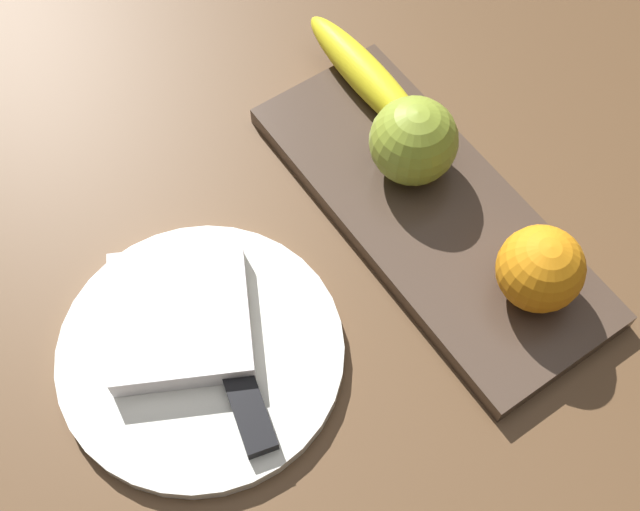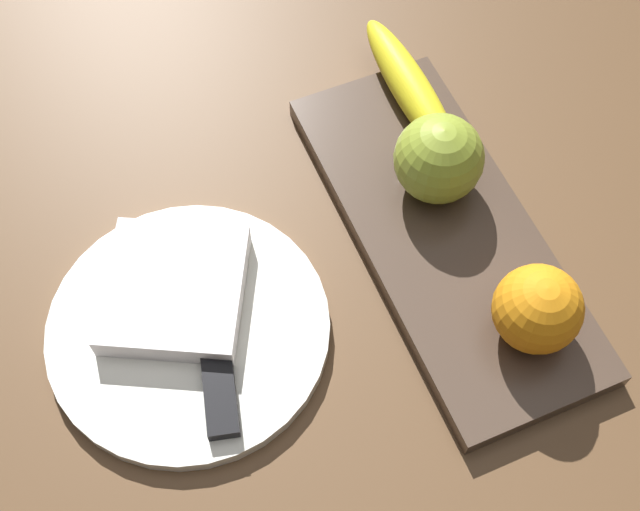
{
  "view_description": "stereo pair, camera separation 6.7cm",
  "coord_description": "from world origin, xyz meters",
  "px_view_note": "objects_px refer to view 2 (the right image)",
  "views": [
    {
      "loc": [
        -0.27,
        0.29,
        0.63
      ],
      "look_at": [
        -0.01,
        0.11,
        0.05
      ],
      "focal_mm": 47.52,
      "sensor_mm": 36.0,
      "label": 1
    },
    {
      "loc": [
        -0.31,
        0.23,
        0.63
      ],
      "look_at": [
        -0.01,
        0.11,
        0.05
      ],
      "focal_mm": 47.52,
      "sensor_mm": 36.0,
      "label": 2
    }
  ],
  "objects_px": {
    "fruit_tray": "(444,232)",
    "banana": "(411,89)",
    "apple": "(439,159)",
    "knife": "(217,362)",
    "orange_near_apple": "(538,309)",
    "dinner_plate": "(189,329)",
    "folded_napkin": "(174,290)"
  },
  "relations": [
    {
      "from": "fruit_tray",
      "to": "dinner_plate",
      "type": "height_order",
      "value": "fruit_tray"
    },
    {
      "from": "folded_napkin",
      "to": "fruit_tray",
      "type": "bearing_deg",
      "value": -97.07
    },
    {
      "from": "fruit_tray",
      "to": "knife",
      "type": "distance_m",
      "value": 0.22
    },
    {
      "from": "banana",
      "to": "dinner_plate",
      "type": "xyz_separation_m",
      "value": [
        -0.13,
        0.26,
        -0.03
      ]
    },
    {
      "from": "fruit_tray",
      "to": "dinner_plate",
      "type": "relative_size",
      "value": 1.55
    },
    {
      "from": "apple",
      "to": "folded_napkin",
      "type": "bearing_deg",
      "value": 93.33
    },
    {
      "from": "dinner_plate",
      "to": "knife",
      "type": "relative_size",
      "value": 1.27
    },
    {
      "from": "banana",
      "to": "dinner_plate",
      "type": "distance_m",
      "value": 0.3
    },
    {
      "from": "orange_near_apple",
      "to": "knife",
      "type": "bearing_deg",
      "value": 73.9
    },
    {
      "from": "dinner_plate",
      "to": "knife",
      "type": "bearing_deg",
      "value": -165.1
    },
    {
      "from": "fruit_tray",
      "to": "banana",
      "type": "xyz_separation_m",
      "value": [
        0.13,
        -0.03,
        0.03
      ]
    },
    {
      "from": "dinner_plate",
      "to": "knife",
      "type": "distance_m",
      "value": 0.04
    },
    {
      "from": "fruit_tray",
      "to": "knife",
      "type": "xyz_separation_m",
      "value": [
        -0.04,
        0.22,
        0.01
      ]
    },
    {
      "from": "fruit_tray",
      "to": "apple",
      "type": "height_order",
      "value": "apple"
    },
    {
      "from": "banana",
      "to": "knife",
      "type": "height_order",
      "value": "banana"
    },
    {
      "from": "apple",
      "to": "orange_near_apple",
      "type": "bearing_deg",
      "value": -177.24
    },
    {
      "from": "apple",
      "to": "folded_napkin",
      "type": "distance_m",
      "value": 0.24
    },
    {
      "from": "apple",
      "to": "dinner_plate",
      "type": "height_order",
      "value": "apple"
    },
    {
      "from": "apple",
      "to": "knife",
      "type": "height_order",
      "value": "apple"
    },
    {
      "from": "banana",
      "to": "folded_napkin",
      "type": "bearing_deg",
      "value": -68.0
    },
    {
      "from": "orange_near_apple",
      "to": "dinner_plate",
      "type": "xyz_separation_m",
      "value": [
        0.11,
        0.25,
        -0.05
      ]
    },
    {
      "from": "fruit_tray",
      "to": "knife",
      "type": "height_order",
      "value": "knife"
    },
    {
      "from": "knife",
      "to": "orange_near_apple",
      "type": "bearing_deg",
      "value": -91.82
    },
    {
      "from": "banana",
      "to": "orange_near_apple",
      "type": "distance_m",
      "value": 0.24
    },
    {
      "from": "fruit_tray",
      "to": "orange_near_apple",
      "type": "distance_m",
      "value": 0.12
    },
    {
      "from": "fruit_tray",
      "to": "folded_napkin",
      "type": "bearing_deg",
      "value": 82.93
    },
    {
      "from": "fruit_tray",
      "to": "banana",
      "type": "relative_size",
      "value": 1.96
    },
    {
      "from": "apple",
      "to": "folded_napkin",
      "type": "xyz_separation_m",
      "value": [
        -0.01,
        0.24,
        -0.03
      ]
    },
    {
      "from": "apple",
      "to": "banana",
      "type": "height_order",
      "value": "apple"
    },
    {
      "from": "apple",
      "to": "knife",
      "type": "xyz_separation_m",
      "value": [
        -0.08,
        0.23,
        -0.04
      ]
    },
    {
      "from": "knife",
      "to": "dinner_plate",
      "type": "bearing_deg",
      "value": 29.18
    },
    {
      "from": "fruit_tray",
      "to": "banana",
      "type": "height_order",
      "value": "banana"
    }
  ]
}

